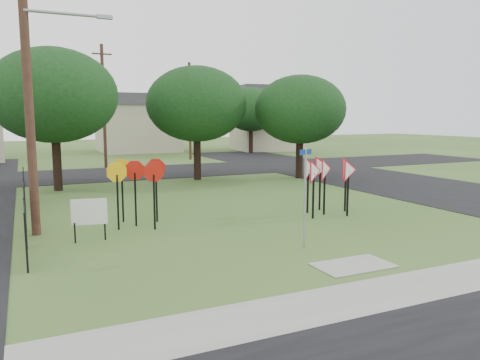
% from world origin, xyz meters
% --- Properties ---
extents(ground, '(140.00, 140.00, 0.00)m').
position_xyz_m(ground, '(0.00, 0.00, 0.00)').
color(ground, '#375B22').
extents(sidewalk, '(30.00, 1.60, 0.02)m').
position_xyz_m(sidewalk, '(0.00, -4.20, 0.01)').
color(sidewalk, gray).
rests_on(sidewalk, ground).
extents(planting_strip, '(30.00, 0.80, 0.02)m').
position_xyz_m(planting_strip, '(0.00, -5.40, 0.01)').
color(planting_strip, '#375B22').
rests_on(planting_strip, ground).
extents(street_right, '(8.00, 50.00, 0.02)m').
position_xyz_m(street_right, '(12.00, 10.00, 0.01)').
color(street_right, black).
rests_on(street_right, ground).
extents(street_far, '(60.00, 8.00, 0.02)m').
position_xyz_m(street_far, '(0.00, 20.00, 0.01)').
color(street_far, black).
rests_on(street_far, ground).
extents(curb_pad, '(2.00, 1.20, 0.02)m').
position_xyz_m(curb_pad, '(0.00, -2.40, 0.01)').
color(curb_pad, gray).
rests_on(curb_pad, ground).
extents(street_name_sign, '(0.55, 0.27, 2.88)m').
position_xyz_m(street_name_sign, '(-0.26, -0.47, 1.66)').
color(street_name_sign, gray).
rests_on(street_name_sign, ground).
extents(stop_sign_cluster, '(2.20, 1.87, 2.33)m').
position_xyz_m(stop_sign_cluster, '(-4.02, 4.38, 1.74)').
color(stop_sign_cluster, black).
rests_on(stop_sign_cluster, ground).
extents(yield_sign_cluster, '(2.85, 1.63, 2.28)m').
position_xyz_m(yield_sign_cluster, '(3.15, 3.27, 1.68)').
color(yield_sign_cluster, black).
rests_on(yield_sign_cluster, ground).
extents(info_board, '(1.05, 0.22, 1.33)m').
position_xyz_m(info_board, '(-5.82, 2.89, 0.89)').
color(info_board, black).
rests_on(info_board, ground).
extents(utility_pole_main, '(3.55, 0.33, 10.00)m').
position_xyz_m(utility_pole_main, '(-7.24, 4.50, 5.21)').
color(utility_pole_main, '#4C2F23').
rests_on(utility_pole_main, ground).
extents(far_pole_a, '(1.40, 0.24, 9.00)m').
position_xyz_m(far_pole_a, '(-2.00, 24.00, 4.60)').
color(far_pole_a, '#4C2F23').
rests_on(far_pole_a, ground).
extents(far_pole_b, '(1.40, 0.24, 8.50)m').
position_xyz_m(far_pole_b, '(6.00, 28.00, 4.35)').
color(far_pole_b, '#4C2F23').
rests_on(far_pole_b, ground).
extents(fence_run, '(0.05, 11.55, 1.50)m').
position_xyz_m(fence_run, '(-7.60, 6.25, 0.78)').
color(fence_run, black).
rests_on(fence_run, ground).
extents(house_mid, '(8.40, 8.40, 6.20)m').
position_xyz_m(house_mid, '(4.00, 40.00, 3.15)').
color(house_mid, '#BEB898').
rests_on(house_mid, ground).
extents(house_right, '(8.30, 8.30, 7.20)m').
position_xyz_m(house_right, '(18.00, 36.00, 3.65)').
color(house_right, '#BEB898').
rests_on(house_right, ground).
extents(tree_near_left, '(6.40, 6.40, 7.27)m').
position_xyz_m(tree_near_left, '(-6.00, 14.00, 4.86)').
color(tree_near_left, black).
rests_on(tree_near_left, ground).
extents(tree_near_mid, '(6.00, 6.00, 6.80)m').
position_xyz_m(tree_near_mid, '(2.00, 15.00, 4.54)').
color(tree_near_mid, black).
rests_on(tree_near_mid, ground).
extents(tree_near_right, '(5.60, 5.60, 6.33)m').
position_xyz_m(tree_near_right, '(8.00, 13.00, 4.22)').
color(tree_near_right, black).
rests_on(tree_near_right, ground).
extents(tree_far_right, '(6.00, 6.00, 6.80)m').
position_xyz_m(tree_far_right, '(14.00, 32.00, 4.54)').
color(tree_far_right, black).
rests_on(tree_far_right, ground).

